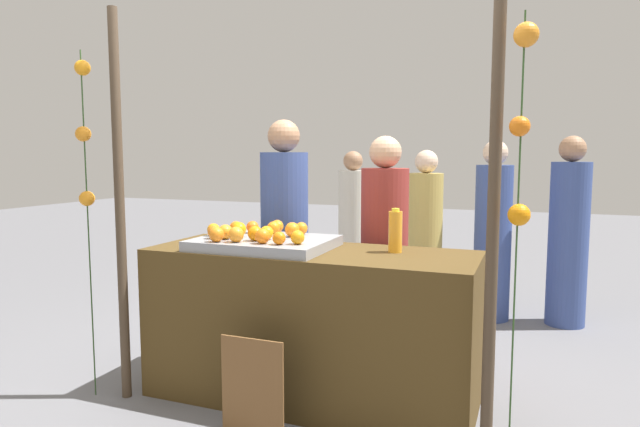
# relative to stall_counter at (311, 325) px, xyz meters

# --- Properties ---
(ground_plane) EXTENTS (24.00, 24.00, 0.00)m
(ground_plane) POSITION_rel_stall_counter_xyz_m (0.00, 0.00, -0.45)
(ground_plane) COLOR slate
(stall_counter) EXTENTS (1.92, 0.70, 0.90)m
(stall_counter) POSITION_rel_stall_counter_xyz_m (0.00, 0.00, 0.00)
(stall_counter) COLOR #4C3819
(stall_counter) RESTS_ON ground_plane
(orange_tray) EXTENTS (0.79, 0.60, 0.06)m
(orange_tray) POSITION_rel_stall_counter_xyz_m (-0.28, -0.04, 0.48)
(orange_tray) COLOR gray
(orange_tray) RESTS_ON stall_counter
(orange_0) EXTENTS (0.08, 0.08, 0.08)m
(orange_0) POSITION_rel_stall_counter_xyz_m (-0.24, -0.08, 0.55)
(orange_0) COLOR orange
(orange_0) RESTS_ON orange_tray
(orange_1) EXTENTS (0.09, 0.09, 0.09)m
(orange_1) POSITION_rel_stall_counter_xyz_m (-0.47, -0.26, 0.55)
(orange_1) COLOR orange
(orange_1) RESTS_ON orange_tray
(orange_2) EXTENTS (0.08, 0.08, 0.08)m
(orange_2) POSITION_rel_stall_counter_xyz_m (-0.14, 0.18, 0.55)
(orange_2) COLOR orange
(orange_2) RESTS_ON orange_tray
(orange_3) EXTENTS (0.08, 0.08, 0.08)m
(orange_3) POSITION_rel_stall_counter_xyz_m (-0.61, -0.07, 0.55)
(orange_3) COLOR orange
(orange_3) RESTS_ON orange_tray
(orange_4) EXTENTS (0.08, 0.08, 0.08)m
(orange_4) POSITION_rel_stall_counter_xyz_m (-0.32, 0.21, 0.55)
(orange_4) COLOR orange
(orange_4) RESTS_ON orange_tray
(orange_5) EXTENTS (0.09, 0.09, 0.09)m
(orange_5) POSITION_rel_stall_counter_xyz_m (-0.45, -0.05, 0.55)
(orange_5) COLOR orange
(orange_5) RESTS_ON orange_tray
(orange_6) EXTENTS (0.09, 0.09, 0.09)m
(orange_6) POSITION_rel_stall_counter_xyz_m (-0.28, -0.15, 0.55)
(orange_6) COLOR orange
(orange_6) RESTS_ON orange_tray
(orange_7) EXTENTS (0.07, 0.07, 0.07)m
(orange_7) POSITION_rel_stall_counter_xyz_m (-0.10, -0.22, 0.54)
(orange_7) COLOR orange
(orange_7) RESTS_ON orange_tray
(orange_8) EXTENTS (0.08, 0.08, 0.08)m
(orange_8) POSITION_rel_stall_counter_xyz_m (-0.45, 0.13, 0.55)
(orange_8) COLOR orange
(orange_8) RESTS_ON orange_tray
(orange_9) EXTENTS (0.08, 0.08, 0.08)m
(orange_9) POSITION_rel_stall_counter_xyz_m (-0.01, -0.17, 0.55)
(orange_9) COLOR orange
(orange_9) RESTS_ON orange_tray
(orange_10) EXTENTS (0.09, 0.09, 0.09)m
(orange_10) POSITION_rel_stall_counter_xyz_m (-0.15, 0.07, 0.55)
(orange_10) COLOR orange
(orange_10) RESTS_ON orange_tray
(orange_11) EXTENTS (0.08, 0.08, 0.08)m
(orange_11) POSITION_rel_stall_counter_xyz_m (-0.53, 0.06, 0.55)
(orange_11) COLOR orange
(orange_11) RESTS_ON orange_tray
(orange_12) EXTENTS (0.08, 0.08, 0.08)m
(orange_12) POSITION_rel_stall_counter_xyz_m (-0.20, -0.22, 0.55)
(orange_12) COLOR orange
(orange_12) RESTS_ON orange_tray
(orange_13) EXTENTS (0.09, 0.09, 0.09)m
(orange_13) POSITION_rel_stall_counter_xyz_m (-0.36, -0.23, 0.55)
(orange_13) COLOR orange
(orange_13) RESTS_ON orange_tray
(orange_14) EXTENTS (0.08, 0.08, 0.08)m
(orange_14) POSITION_rel_stall_counter_xyz_m (-0.55, -0.16, 0.55)
(orange_14) COLOR orange
(orange_14) RESTS_ON orange_tray
(orange_15) EXTENTS (0.09, 0.09, 0.09)m
(orange_15) POSITION_rel_stall_counter_xyz_m (-0.48, -0.16, 0.55)
(orange_15) COLOR orange
(orange_15) RESTS_ON orange_tray
(orange_16) EXTENTS (0.08, 0.08, 0.08)m
(orange_16) POSITION_rel_stall_counter_xyz_m (-0.31, 0.14, 0.55)
(orange_16) COLOR orange
(orange_16) RESTS_ON orange_tray
(juice_bottle) EXTENTS (0.08, 0.08, 0.25)m
(juice_bottle) POSITION_rel_stall_counter_xyz_m (0.48, 0.11, 0.57)
(juice_bottle) COLOR orange
(juice_bottle) RESTS_ON stall_counter
(chalkboard_sign) EXTENTS (0.35, 0.03, 0.55)m
(chalkboard_sign) POSITION_rel_stall_counter_xyz_m (-0.08, -0.57, -0.19)
(chalkboard_sign) COLOR brown
(chalkboard_sign) RESTS_ON ground_plane
(vendor_left) EXTENTS (0.34, 0.34, 1.70)m
(vendor_left) POSITION_rel_stall_counter_xyz_m (-0.45, 0.61, 0.34)
(vendor_left) COLOR #384C8C
(vendor_left) RESTS_ON ground_plane
(vendor_right) EXTENTS (0.32, 0.32, 1.57)m
(vendor_right) POSITION_rel_stall_counter_xyz_m (0.28, 0.60, 0.28)
(vendor_right) COLOR maroon
(vendor_right) RESTS_ON ground_plane
(crowd_person_0) EXTENTS (0.32, 0.32, 1.61)m
(crowd_person_0) POSITION_rel_stall_counter_xyz_m (1.49, 2.12, 0.30)
(crowd_person_0) COLOR #384C8C
(crowd_person_0) RESTS_ON ground_plane
(crowd_person_1) EXTENTS (0.32, 0.32, 1.57)m
(crowd_person_1) POSITION_rel_stall_counter_xyz_m (0.88, 2.06, 0.28)
(crowd_person_1) COLOR #384C8C
(crowd_person_1) RESTS_ON ground_plane
(crowd_person_2) EXTENTS (0.30, 0.30, 1.49)m
(crowd_person_2) POSITION_rel_stall_counter_xyz_m (-0.55, 2.49, 0.24)
(crowd_person_2) COLOR beige
(crowd_person_2) RESTS_ON ground_plane
(crowd_person_3) EXTENTS (0.30, 0.30, 1.49)m
(crowd_person_3) POSITION_rel_stall_counter_xyz_m (0.32, 1.87, 0.25)
(crowd_person_3) COLOR tan
(crowd_person_3) RESTS_ON ground_plane
(canopy_post_left) EXTENTS (0.06, 0.06, 2.27)m
(canopy_post_left) POSITION_rel_stall_counter_xyz_m (-1.04, -0.39, 0.69)
(canopy_post_left) COLOR #473828
(canopy_post_left) RESTS_ON ground_plane
(canopy_post_right) EXTENTS (0.06, 0.06, 2.27)m
(canopy_post_right) POSITION_rel_stall_counter_xyz_m (1.04, -0.39, 0.69)
(canopy_post_right) COLOR #473828
(canopy_post_right) RESTS_ON ground_plane
(garland_strand_left) EXTENTS (0.10, 0.10, 2.04)m
(garland_strand_left) POSITION_rel_stall_counter_xyz_m (-1.23, -0.44, 1.09)
(garland_strand_left) COLOR #2D4C23
(garland_strand_left) RESTS_ON ground_plane
(garland_strand_right) EXTENTS (0.11, 0.10, 2.04)m
(garland_strand_right) POSITION_rel_stall_counter_xyz_m (1.14, -0.45, 1.13)
(garland_strand_right) COLOR #2D4C23
(garland_strand_right) RESTS_ON ground_plane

